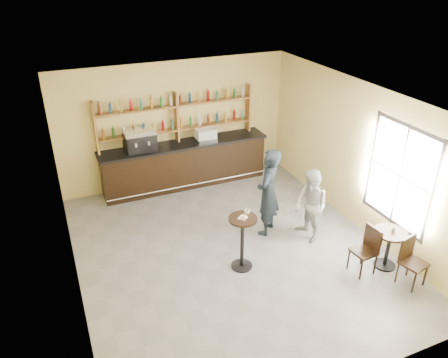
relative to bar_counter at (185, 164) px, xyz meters
name	(u,v)px	position (x,y,z in m)	size (l,w,h in m)	color
floor	(230,251)	(-0.10, -3.15, -0.59)	(7.00, 7.00, 0.00)	slate
ceiling	(232,101)	(-0.10, -3.15, 2.61)	(7.00, 7.00, 0.00)	white
wall_back	(175,124)	(-0.10, 0.35, 1.01)	(7.00, 7.00, 0.00)	#E8D483
wall_front	(345,302)	(-0.10, -6.65, 1.01)	(7.00, 7.00, 0.00)	#E8D483
wall_left	(66,215)	(-3.10, -3.15, 1.01)	(7.00, 7.00, 0.00)	#E8D483
wall_right	(359,157)	(2.90, -3.15, 1.01)	(7.00, 7.00, 0.00)	#E8D483
window_pane	(400,176)	(2.90, -4.35, 1.11)	(2.00, 2.00, 0.00)	white
window_frame	(399,176)	(2.89, -4.35, 1.11)	(0.04, 1.70, 2.10)	black
shelf_unit	(177,118)	(-0.10, 0.22, 1.22)	(4.00, 0.26, 1.40)	brown
liquor_bottles	(176,111)	(-0.10, 0.22, 1.39)	(3.68, 0.10, 1.00)	#8C5919
bar_counter	(185,164)	(0.00, 0.00, 0.00)	(4.37, 0.85, 1.18)	black
espresso_machine	(140,140)	(-1.11, 0.00, 0.85)	(0.74, 0.47, 0.53)	black
pastry_case	(205,134)	(0.58, 0.00, 0.75)	(0.52, 0.41, 0.31)	silver
pedestal_table	(242,243)	(-0.10, -3.71, -0.03)	(0.55, 0.55, 1.12)	black
napkin	(243,218)	(-0.10, -3.71, 0.54)	(0.15, 0.15, 0.00)	white
donut	(244,217)	(-0.09, -3.72, 0.56)	(0.13, 0.13, 0.05)	gold
cup_pedestal	(247,212)	(0.04, -3.61, 0.58)	(0.12, 0.12, 0.10)	white
man_main	(268,192)	(0.93, -2.80, 0.39)	(0.71, 0.47, 1.95)	black
cafe_table	(388,249)	(2.50, -4.79, -0.19)	(0.63, 0.63, 0.80)	black
cup_cafe	(394,229)	(2.55, -4.79, 0.25)	(0.10, 0.10, 0.09)	white
chair_west	(364,251)	(1.95, -4.74, -0.12)	(0.41, 0.41, 0.95)	black
chair_south	(414,263)	(2.55, -5.39, -0.12)	(0.41, 0.41, 0.95)	black
patron_second	(310,206)	(1.61, -3.39, 0.21)	(0.78, 0.61, 1.61)	#ADADB3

